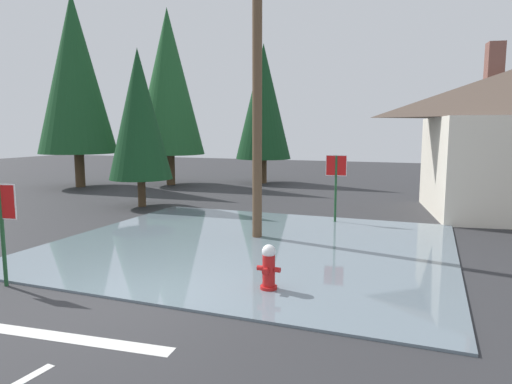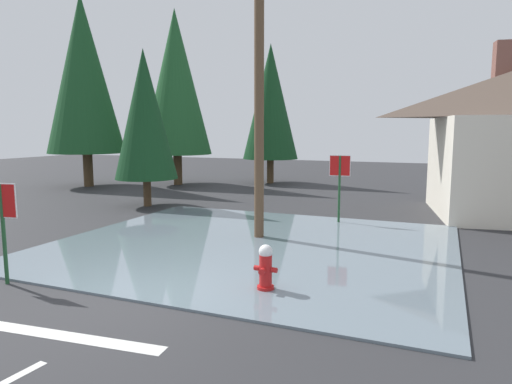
{
  "view_description": "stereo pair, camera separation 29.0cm",
  "coord_description": "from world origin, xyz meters",
  "px_view_note": "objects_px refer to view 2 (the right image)",
  "views": [
    {
      "loc": [
        5.02,
        -7.09,
        3.21
      ],
      "look_at": [
        1.02,
        3.41,
        1.68
      ],
      "focal_mm": 32.2,
      "sensor_mm": 36.0,
      "label": 1
    },
    {
      "loc": [
        5.29,
        -6.99,
        3.21
      ],
      "look_at": [
        1.02,
        3.41,
        1.68
      ],
      "focal_mm": 32.2,
      "sensor_mm": 36.0,
      "label": 2
    }
  ],
  "objects_px": {
    "fire_hydrant": "(266,269)",
    "pine_tree_mid_left": "(145,115)",
    "pine_tree_far_center": "(271,102)",
    "pine_tree_short_left": "(83,75)",
    "stop_sign_near": "(2,213)",
    "pine_tree_tall_left": "(176,83)",
    "stop_sign_far": "(340,175)",
    "utility_pole": "(259,75)"
  },
  "relations": [
    {
      "from": "pine_tree_tall_left",
      "to": "pine_tree_mid_left",
      "type": "bearing_deg",
      "value": -67.61
    },
    {
      "from": "stop_sign_near",
      "to": "pine_tree_mid_left",
      "type": "relative_size",
      "value": 0.33
    },
    {
      "from": "pine_tree_tall_left",
      "to": "pine_tree_short_left",
      "type": "bearing_deg",
      "value": -148.18
    },
    {
      "from": "stop_sign_far",
      "to": "pine_tree_mid_left",
      "type": "height_order",
      "value": "pine_tree_mid_left"
    },
    {
      "from": "stop_sign_near",
      "to": "stop_sign_far",
      "type": "bearing_deg",
      "value": 60.14
    },
    {
      "from": "stop_sign_far",
      "to": "stop_sign_near",
      "type": "bearing_deg",
      "value": -119.86
    },
    {
      "from": "fire_hydrant",
      "to": "pine_tree_mid_left",
      "type": "height_order",
      "value": "pine_tree_mid_left"
    },
    {
      "from": "stop_sign_far",
      "to": "pine_tree_short_left",
      "type": "bearing_deg",
      "value": 162.04
    },
    {
      "from": "fire_hydrant",
      "to": "utility_pole",
      "type": "relative_size",
      "value": 0.1
    },
    {
      "from": "stop_sign_far",
      "to": "pine_tree_short_left",
      "type": "distance_m",
      "value": 16.93
    },
    {
      "from": "pine_tree_short_left",
      "to": "stop_sign_near",
      "type": "bearing_deg",
      "value": -53.1
    },
    {
      "from": "stop_sign_near",
      "to": "pine_tree_tall_left",
      "type": "xyz_separation_m",
      "value": [
        -6.14,
        16.54,
        4.38
      ]
    },
    {
      "from": "stop_sign_far",
      "to": "pine_tree_tall_left",
      "type": "bearing_deg",
      "value": 145.59
    },
    {
      "from": "stop_sign_near",
      "to": "pine_tree_short_left",
      "type": "height_order",
      "value": "pine_tree_short_left"
    },
    {
      "from": "fire_hydrant",
      "to": "pine_tree_tall_left",
      "type": "relative_size",
      "value": 0.1
    },
    {
      "from": "pine_tree_short_left",
      "to": "pine_tree_far_center",
      "type": "relative_size",
      "value": 1.29
    },
    {
      "from": "utility_pole",
      "to": "stop_sign_far",
      "type": "distance_m",
      "value": 4.69
    },
    {
      "from": "stop_sign_near",
      "to": "pine_tree_short_left",
      "type": "relative_size",
      "value": 0.2
    },
    {
      "from": "stop_sign_near",
      "to": "fire_hydrant",
      "type": "relative_size",
      "value": 2.22
    },
    {
      "from": "pine_tree_tall_left",
      "to": "pine_tree_mid_left",
      "type": "height_order",
      "value": "pine_tree_tall_left"
    },
    {
      "from": "pine_tree_mid_left",
      "to": "pine_tree_far_center",
      "type": "height_order",
      "value": "pine_tree_far_center"
    },
    {
      "from": "pine_tree_short_left",
      "to": "pine_tree_mid_left",
      "type": "bearing_deg",
      "value": -31.75
    },
    {
      "from": "utility_pole",
      "to": "pine_tree_far_center",
      "type": "relative_size",
      "value": 1.11
    },
    {
      "from": "stop_sign_near",
      "to": "pine_tree_far_center",
      "type": "xyz_separation_m",
      "value": [
        -1.36,
        19.3,
        3.32
      ]
    },
    {
      "from": "utility_pole",
      "to": "stop_sign_far",
      "type": "bearing_deg",
      "value": 60.85
    },
    {
      "from": "pine_tree_mid_left",
      "to": "pine_tree_short_left",
      "type": "height_order",
      "value": "pine_tree_short_left"
    },
    {
      "from": "pine_tree_far_center",
      "to": "pine_tree_short_left",
      "type": "bearing_deg",
      "value": -149.17
    },
    {
      "from": "pine_tree_short_left",
      "to": "stop_sign_far",
      "type": "bearing_deg",
      "value": -17.96
    },
    {
      "from": "stop_sign_near",
      "to": "pine_tree_mid_left",
      "type": "distance_m",
      "value": 10.21
    },
    {
      "from": "pine_tree_mid_left",
      "to": "pine_tree_short_left",
      "type": "xyz_separation_m",
      "value": [
        -7.23,
        4.47,
        2.42
      ]
    },
    {
      "from": "utility_pole",
      "to": "pine_tree_mid_left",
      "type": "distance_m",
      "value": 7.56
    },
    {
      "from": "stop_sign_near",
      "to": "utility_pole",
      "type": "height_order",
      "value": "utility_pole"
    },
    {
      "from": "fire_hydrant",
      "to": "pine_tree_far_center",
      "type": "relative_size",
      "value": 0.12
    },
    {
      "from": "utility_pole",
      "to": "pine_tree_short_left",
      "type": "bearing_deg",
      "value": 149.55
    },
    {
      "from": "stop_sign_near",
      "to": "fire_hydrant",
      "type": "bearing_deg",
      "value": 17.49
    },
    {
      "from": "stop_sign_near",
      "to": "stop_sign_far",
      "type": "xyz_separation_m",
      "value": [
        5.08,
        8.86,
        0.16
      ]
    },
    {
      "from": "pine_tree_far_center",
      "to": "stop_sign_far",
      "type": "bearing_deg",
      "value": -58.32
    },
    {
      "from": "utility_pole",
      "to": "pine_tree_tall_left",
      "type": "bearing_deg",
      "value": 131.43
    },
    {
      "from": "fire_hydrant",
      "to": "pine_tree_mid_left",
      "type": "distance_m",
      "value": 11.92
    },
    {
      "from": "pine_tree_tall_left",
      "to": "pine_tree_far_center",
      "type": "bearing_deg",
      "value": 29.92
    },
    {
      "from": "stop_sign_far",
      "to": "pine_tree_tall_left",
      "type": "height_order",
      "value": "pine_tree_tall_left"
    },
    {
      "from": "utility_pole",
      "to": "fire_hydrant",
      "type": "bearing_deg",
      "value": -66.35
    }
  ]
}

